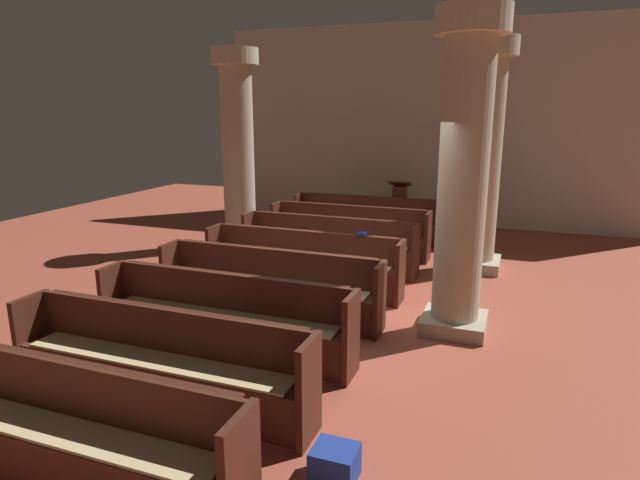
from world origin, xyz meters
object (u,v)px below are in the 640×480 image
pew_row_5 (223,314)px  hymn_book (363,234)px  pillar_aisle_side (482,153)px  lectern (399,208)px  pew_row_7 (58,426)px  pew_row_0 (366,217)px  pew_row_3 (302,260)px  pew_row_1 (349,229)px  kneeler_box_blue (335,464)px  pew_row_2 (328,243)px  pew_row_6 (158,358)px  pillar_far_side (238,146)px  pew_row_4 (269,283)px  pillar_aisle_rear (463,173)px

pew_row_5 → hymn_book: 2.63m
pillar_aisle_side → lectern: 3.58m
pillar_aisle_side → pew_row_7: bearing=-109.0°
lectern → pew_row_5: bearing=-93.2°
pew_row_0 → pew_row_3: same height
pew_row_7 → pew_row_1: bearing=90.0°
hymn_book → kneeler_box_blue: bearing=-76.5°
pew_row_2 → pew_row_6: bearing=-90.0°
pew_row_3 → pillar_far_side: pillar_far_side is taller
pew_row_0 → pew_row_4: same height
pillar_aisle_rear → lectern: pillar_aisle_rear is taller
lectern → hymn_book: 4.62m
pew_row_4 → kneeler_box_blue: bearing=-55.7°
pew_row_3 → pew_row_6: bearing=-90.0°
pew_row_0 → pillar_far_side: (-2.24, -1.18, 1.46)m
pillar_aisle_rear → pew_row_6: bearing=-130.2°
pillar_aisle_side → pew_row_1: bearing=176.3°
pillar_far_side → pew_row_6: bearing=-68.2°
pew_row_0 → hymn_book: hymn_book is taller
pillar_aisle_rear → pew_row_0: bearing=119.3°
pillar_aisle_side → pew_row_5: bearing=-117.6°
lectern → pew_row_2: bearing=-96.1°
pew_row_5 → pew_row_7: (0.00, -2.26, 0.00)m
lectern → hymn_book: bearing=-84.2°
kneeler_box_blue → pew_row_7: bearing=-157.9°
pew_row_2 → pew_row_4: bearing=-90.0°
pew_row_1 → pillar_aisle_side: 2.72m
pew_row_7 → kneeler_box_blue: pew_row_7 is taller
pew_row_0 → pillar_far_side: 2.92m
pew_row_3 → pew_row_5: same height
pillar_aisle_side → pillar_aisle_rear: (0.00, -2.79, 0.00)m
pew_row_3 → pillar_aisle_rear: 2.80m
pew_row_1 → pillar_aisle_side: bearing=-3.7°
pew_row_3 → lectern: 4.78m
pew_row_2 → pew_row_4: 2.26m
pew_row_3 → pew_row_6: same height
pillar_far_side → kneeler_box_blue: size_ratio=11.45×
pillar_aisle_side → pew_row_3: bearing=-137.3°
pew_row_7 → kneeler_box_blue: (1.81, 0.73, -0.34)m
pew_row_0 → pew_row_6: bearing=-90.0°
pew_row_4 → pillar_aisle_side: bearing=54.8°
pillar_aisle_side → pillar_far_side: 4.52m
pew_row_1 → pew_row_4: bearing=-90.0°
pew_row_7 → pillar_aisle_side: (2.29, 6.63, 1.46)m
pew_row_1 → pew_row_2: size_ratio=1.00×
pew_row_2 → pew_row_3: (0.00, -1.13, 0.00)m
pillar_aisle_side → pillar_far_side: size_ratio=1.00×
pew_row_5 → pew_row_2: bearing=90.0°
pew_row_5 → pillar_aisle_rear: bearing=34.6°
pew_row_5 → pew_row_7: same height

